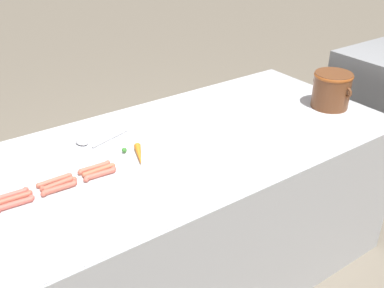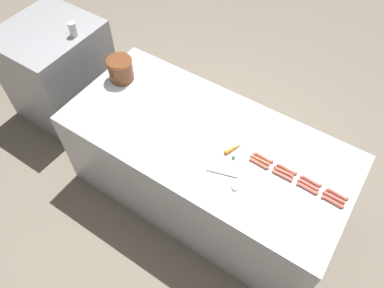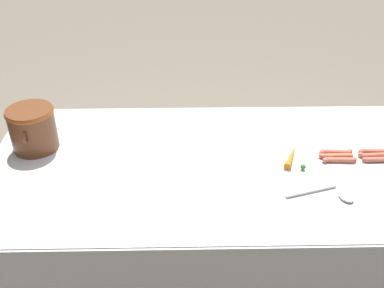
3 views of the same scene
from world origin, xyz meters
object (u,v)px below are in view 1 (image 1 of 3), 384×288
at_px(hot_dog_5, 13,199).
at_px(hot_dog_9, 15,204).
at_px(hot_dog_10, 59,188).
at_px(hot_dog_11, 100,174).
at_px(carrot, 138,155).
at_px(bean_pot, 332,88).
at_px(hot_dog_7, 99,170).
at_px(hot_dog_3, 94,167).
at_px(hot_dog_2, 54,181).
at_px(hot_dog_1, 9,196).
at_px(serving_spoon, 91,141).
at_px(hot_dog_6, 59,184).

xyz_separation_m(hot_dog_5, hot_dog_9, (0.04, -0.00, 0.00)).
bearing_deg(hot_dog_10, hot_dog_11, 90.50).
xyz_separation_m(hot_dog_5, carrot, (-0.01, 0.55, 0.00)).
bearing_deg(hot_dog_5, bean_pot, 86.17).
height_order(hot_dog_7, hot_dog_9, same).
distance_m(hot_dog_3, hot_dog_7, 0.03).
distance_m(hot_dog_5, hot_dog_11, 0.35).
distance_m(hot_dog_11, bean_pot, 1.35).
relative_size(hot_dog_2, hot_dog_11, 1.00).
relative_size(hot_dog_1, hot_dog_9, 1.00).
relative_size(hot_dog_3, hot_dog_11, 1.00).
distance_m(hot_dog_5, serving_spoon, 0.51).
bearing_deg(carrot, hot_dog_6, -88.22).
height_order(hot_dog_2, hot_dog_6, same).
bearing_deg(serving_spoon, bean_pot, 73.32).
height_order(hot_dog_3, hot_dog_7, same).
height_order(hot_dog_9, hot_dog_11, same).
height_order(hot_dog_1, hot_dog_2, same).
relative_size(hot_dog_6, carrot, 0.87).
xyz_separation_m(hot_dog_2, hot_dog_9, (0.07, -0.18, 0.00)).
height_order(hot_dog_6, bean_pot, bean_pot).
xyz_separation_m(hot_dog_1, serving_spoon, (-0.23, 0.44, -0.00)).
bearing_deg(hot_dog_3, hot_dog_1, -90.05).
height_order(hot_dog_2, hot_dog_9, same).
bearing_deg(hot_dog_10, hot_dog_2, 176.63).
distance_m(hot_dog_9, hot_dog_11, 0.35).
relative_size(hot_dog_11, serving_spoon, 0.56).
relative_size(hot_dog_5, carrot, 0.87).
relative_size(hot_dog_9, bean_pot, 0.58).
bearing_deg(hot_dog_11, bean_pot, 86.56).
bearing_deg(hot_dog_2, carrot, 86.67).
bearing_deg(hot_dog_11, hot_dog_5, -95.35).
height_order(hot_dog_3, hot_dog_5, same).
xyz_separation_m(hot_dog_5, bean_pot, (0.11, 1.69, 0.10)).
relative_size(hot_dog_10, hot_dog_11, 1.00).
relative_size(hot_dog_5, hot_dog_10, 1.00).
bearing_deg(hot_dog_10, serving_spoon, 137.88).
relative_size(hot_dog_6, hot_dog_9, 1.00).
height_order(hot_dog_1, carrot, carrot).
distance_m(hot_dog_2, hot_dog_10, 0.06).
bearing_deg(bean_pot, hot_dog_2, -95.43).
distance_m(hot_dog_2, hot_dog_7, 0.18).
xyz_separation_m(hot_dog_11, serving_spoon, (-0.29, 0.09, -0.00)).
bearing_deg(hot_dog_7, hot_dog_11, -16.53).
height_order(hot_dog_3, hot_dog_9, same).
height_order(hot_dog_5, hot_dog_6, same).
bearing_deg(hot_dog_11, hot_dog_6, -100.11).
xyz_separation_m(hot_dog_2, hot_dog_7, (0.03, 0.18, 0.00)).
bearing_deg(hot_dog_6, hot_dog_10, -15.81).
distance_m(hot_dog_6, hot_dog_10, 0.03).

